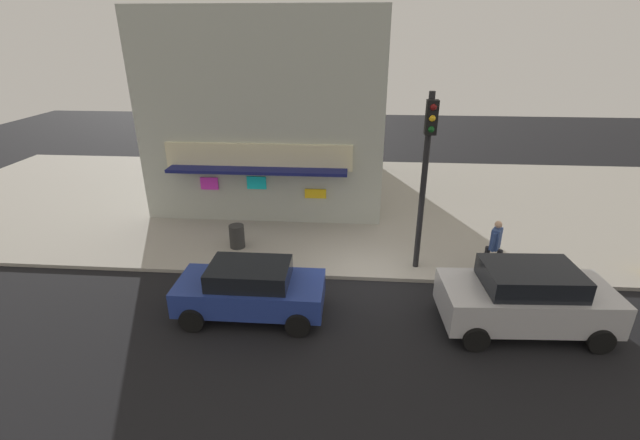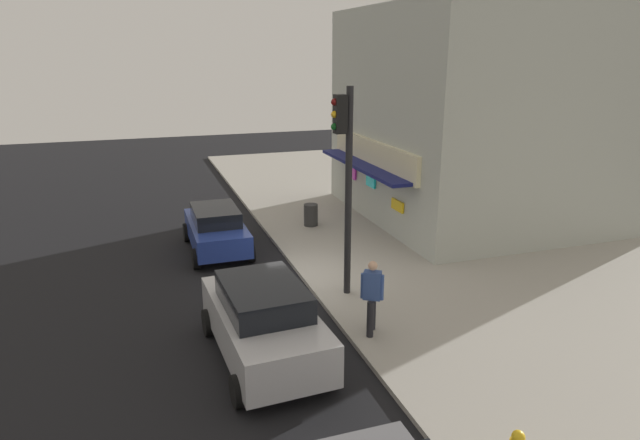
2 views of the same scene
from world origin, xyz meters
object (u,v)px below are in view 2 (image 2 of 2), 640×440
(traffic_light, at_px, (345,166))
(trash_can, at_px, (311,215))
(parked_car_blue, at_px, (216,229))
(parked_car_silver, at_px, (264,321))
(pedestrian, at_px, (372,294))

(traffic_light, relative_size, trash_can, 6.70)
(trash_can, distance_m, parked_car_blue, 3.97)
(parked_car_blue, bearing_deg, traffic_light, 29.65)
(traffic_light, distance_m, parked_car_blue, 6.17)
(parked_car_blue, height_order, parked_car_silver, parked_car_silver)
(trash_can, relative_size, pedestrian, 0.46)
(traffic_light, distance_m, parked_car_silver, 4.55)
(traffic_light, relative_size, parked_car_silver, 1.27)
(pedestrian, bearing_deg, parked_car_silver, -88.00)
(parked_car_blue, bearing_deg, pedestrian, 19.68)
(traffic_light, relative_size, pedestrian, 3.08)
(parked_car_blue, relative_size, parked_car_silver, 0.91)
(pedestrian, bearing_deg, traffic_light, 175.25)
(pedestrian, height_order, parked_car_silver, pedestrian)
(traffic_light, height_order, trash_can, traffic_light)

